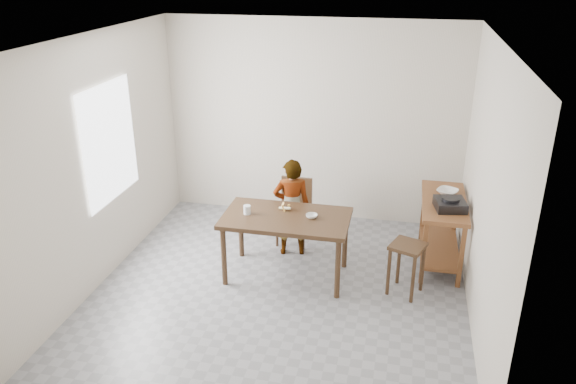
% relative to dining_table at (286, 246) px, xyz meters
% --- Properties ---
extents(floor, '(4.00, 4.00, 0.04)m').
position_rel_dining_table_xyz_m(floor, '(0.00, -0.30, -0.40)').
color(floor, gray).
rests_on(floor, ground).
extents(ceiling, '(4.00, 4.00, 0.04)m').
position_rel_dining_table_xyz_m(ceiling, '(0.00, -0.30, 2.35)').
color(ceiling, white).
rests_on(ceiling, wall_back).
extents(wall_back, '(4.00, 0.04, 2.70)m').
position_rel_dining_table_xyz_m(wall_back, '(0.00, 1.72, 0.98)').
color(wall_back, beige).
rests_on(wall_back, ground).
extents(wall_front, '(4.00, 0.04, 2.70)m').
position_rel_dining_table_xyz_m(wall_front, '(0.00, -2.32, 0.98)').
color(wall_front, beige).
rests_on(wall_front, ground).
extents(wall_left, '(0.04, 4.00, 2.70)m').
position_rel_dining_table_xyz_m(wall_left, '(-2.02, -0.30, 0.98)').
color(wall_left, beige).
rests_on(wall_left, ground).
extents(wall_right, '(0.04, 4.00, 2.70)m').
position_rel_dining_table_xyz_m(wall_right, '(2.02, -0.30, 0.98)').
color(wall_right, beige).
rests_on(wall_right, ground).
extents(window_pane, '(0.02, 1.10, 1.30)m').
position_rel_dining_table_xyz_m(window_pane, '(-1.97, -0.10, 1.12)').
color(window_pane, white).
rests_on(window_pane, wall_left).
extents(dining_table, '(1.40, 0.80, 0.75)m').
position_rel_dining_table_xyz_m(dining_table, '(0.00, 0.00, 0.00)').
color(dining_table, '#382415').
rests_on(dining_table, floor).
extents(prep_counter, '(0.50, 1.20, 0.80)m').
position_rel_dining_table_xyz_m(prep_counter, '(1.72, 0.70, 0.03)').
color(prep_counter, brown).
rests_on(prep_counter, floor).
extents(child, '(0.51, 0.40, 1.23)m').
position_rel_dining_table_xyz_m(child, '(-0.05, 0.53, 0.24)').
color(child, silver).
rests_on(child, floor).
extents(dining_chair, '(0.41, 0.41, 0.82)m').
position_rel_dining_table_xyz_m(dining_chair, '(-0.09, 0.82, 0.04)').
color(dining_chair, '#382415').
rests_on(dining_chair, floor).
extents(stool, '(0.43, 0.43, 0.59)m').
position_rel_dining_table_xyz_m(stool, '(1.34, -0.08, -0.08)').
color(stool, '#382415').
rests_on(stool, floor).
extents(glass_tumbler, '(0.09, 0.09, 0.10)m').
position_rel_dining_table_xyz_m(glass_tumbler, '(-0.44, -0.03, 0.43)').
color(glass_tumbler, silver).
rests_on(glass_tumbler, dining_table).
extents(small_bowl, '(0.16, 0.16, 0.04)m').
position_rel_dining_table_xyz_m(small_bowl, '(0.28, 0.02, 0.40)').
color(small_bowl, silver).
rests_on(small_bowl, dining_table).
extents(banana, '(0.16, 0.12, 0.05)m').
position_rel_dining_table_xyz_m(banana, '(-0.05, 0.16, 0.40)').
color(banana, '#FCEA63').
rests_on(banana, dining_table).
extents(serving_bowl, '(0.31, 0.31, 0.06)m').
position_rel_dining_table_xyz_m(serving_bowl, '(1.76, 0.90, 0.45)').
color(serving_bowl, silver).
rests_on(serving_bowl, prep_counter).
extents(gas_burner, '(0.38, 0.38, 0.11)m').
position_rel_dining_table_xyz_m(gas_burner, '(1.76, 0.47, 0.48)').
color(gas_burner, black).
rests_on(gas_burner, prep_counter).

